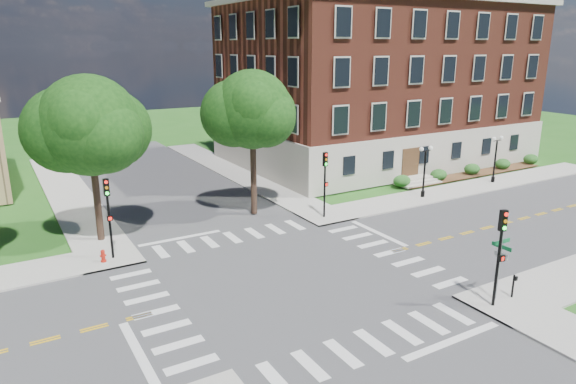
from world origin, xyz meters
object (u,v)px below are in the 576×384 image
traffic_signal_ne (325,176)px  street_sign_pole (500,257)px  twin_lamp_east (495,156)px  push_button_post (514,285)px  traffic_signal_se (500,246)px  fire_hydrant (103,256)px  twin_lamp_west (425,168)px  traffic_signal_nw (108,208)px

traffic_signal_ne → street_sign_pole: 14.73m
twin_lamp_east → street_sign_pole: bearing=-141.1°
twin_lamp_east → push_button_post: bearing=-139.2°
traffic_signal_se → fire_hydrant: 21.34m
traffic_signal_se → traffic_signal_ne: size_ratio=1.00×
traffic_signal_ne → twin_lamp_west: traffic_signal_ne is taller
push_button_post → traffic_signal_ne: bearing=93.9°
twin_lamp_west → twin_lamp_east: same height
traffic_signal_se → twin_lamp_east: 24.96m
twin_lamp_east → traffic_signal_nw: bearing=-179.3°
traffic_signal_ne → push_button_post: 15.26m
twin_lamp_east → twin_lamp_west: bearing=-178.2°
traffic_signal_ne → twin_lamp_west: (9.98, 0.21, -0.66)m
street_sign_pole → traffic_signal_nw: bearing=135.8°
traffic_signal_se → traffic_signal_nw: same height
traffic_signal_se → twin_lamp_west: 18.55m
traffic_signal_nw → street_sign_pole: bearing=-44.2°
traffic_signal_se → fire_hydrant: bearing=135.5°
traffic_signal_nw → twin_lamp_east: bearing=0.7°
traffic_signal_se → street_sign_pole: traffic_signal_se is taller
street_sign_pole → fire_hydrant: size_ratio=4.13×
traffic_signal_nw → street_sign_pole: traffic_signal_nw is taller
twin_lamp_east → push_button_post: twin_lamp_east is taller
traffic_signal_nw → street_sign_pole: 21.17m
traffic_signal_se → push_button_post: 2.82m
traffic_signal_se → traffic_signal_nw: 20.97m
traffic_signal_se → street_sign_pole: (0.67, 0.40, -0.88)m
twin_lamp_east → fire_hydrant: bearing=-178.7°
traffic_signal_se → fire_hydrant: size_ratio=6.40×
traffic_signal_nw → push_button_post: 22.10m
twin_lamp_west → street_sign_pole: bearing=-123.2°
traffic_signal_ne → street_sign_pole: size_ratio=1.55×
twin_lamp_west → twin_lamp_east: (9.03, 0.28, 0.00)m
street_sign_pole → twin_lamp_west: bearing=56.8°
traffic_signal_ne → traffic_signal_nw: (-14.96, 0.05, 0.00)m
street_sign_pole → push_button_post: (0.82, -0.33, -1.51)m
traffic_signal_ne → twin_lamp_west: bearing=1.2°
twin_lamp_east → push_button_post: size_ratio=3.53×
traffic_signal_ne → fire_hydrant: traffic_signal_ne is taller
traffic_signal_nw → fire_hydrant: 2.81m
street_sign_pole → push_button_post: street_sign_pole is taller
street_sign_pole → fire_hydrant: bearing=137.5°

